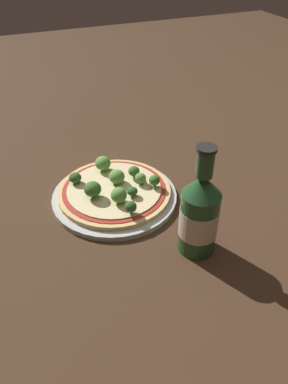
{
  "coord_description": "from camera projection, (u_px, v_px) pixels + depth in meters",
  "views": [
    {
      "loc": [
        0.61,
        -0.18,
        0.51
      ],
      "look_at": [
        0.07,
        0.04,
        0.06
      ],
      "focal_mm": 35.0,
      "sensor_mm": 36.0,
      "label": 1
    }
  ],
  "objects": [
    {
      "name": "broccoli_floret_7",
      "position": [
        131.0,
        207.0,
        0.73
      ],
      "size": [
        0.02,
        0.02,
        0.03
      ],
      "color": "#6B8E51",
      "rests_on": "pizza"
    },
    {
      "name": "broccoli_floret_4",
      "position": [
        93.0,
        189.0,
        0.77
      ],
      "size": [
        0.04,
        0.04,
        0.04
      ],
      "color": "#6B8E51",
      "rests_on": "pizza"
    },
    {
      "name": "plate",
      "position": [
        115.0,
        197.0,
        0.82
      ],
      "size": [
        0.27,
        0.27,
        0.01
      ],
      "color": "#B2B7B2",
      "rests_on": "ground_plane"
    },
    {
      "name": "beer_bottle",
      "position": [
        199.0,
        214.0,
        0.65
      ],
      "size": [
        0.07,
        0.07,
        0.22
      ],
      "color": "#234C28",
      "rests_on": "ground_plane"
    },
    {
      "name": "broccoli_floret_2",
      "position": [
        118.0,
        195.0,
        0.76
      ],
      "size": [
        0.03,
        0.03,
        0.03
      ],
      "color": "#6B8E51",
      "rests_on": "pizza"
    },
    {
      "name": "broccoli_floret_3",
      "position": [
        103.0,
        163.0,
        0.85
      ],
      "size": [
        0.04,
        0.04,
        0.03
      ],
      "color": "#6B8E51",
      "rests_on": "pizza"
    },
    {
      "name": "ground_plane",
      "position": [
        114.0,
        202.0,
        0.81
      ],
      "size": [
        3.0,
        3.0,
        0.0
      ],
      "primitive_type": "plane",
      "color": "#3D2819"
    },
    {
      "name": "broccoli_floret_1",
      "position": [
        154.0,
        180.0,
        0.8
      ],
      "size": [
        0.02,
        0.02,
        0.03
      ],
      "color": "#6B8E51",
      "rests_on": "pizza"
    },
    {
      "name": "broccoli_floret_5",
      "position": [
        134.0,
        171.0,
        0.83
      ],
      "size": [
        0.03,
        0.03,
        0.03
      ],
      "color": "#6B8E51",
      "rests_on": "pizza"
    },
    {
      "name": "pizza",
      "position": [
        114.0,
        191.0,
        0.81
      ],
      "size": [
        0.25,
        0.25,
        0.01
      ],
      "color": "tan",
      "rests_on": "plate"
    },
    {
      "name": "broccoli_floret_8",
      "position": [
        132.0,
        191.0,
        0.78
      ],
      "size": [
        0.02,
        0.02,
        0.02
      ],
      "color": "#6B8E51",
      "rests_on": "pizza"
    },
    {
      "name": "broccoli_floret_9",
      "position": [
        117.0,
        177.0,
        0.82
      ],
      "size": [
        0.03,
        0.03,
        0.03
      ],
      "color": "#6B8E51",
      "rests_on": "pizza"
    },
    {
      "name": "broccoli_floret_6",
      "position": [
        75.0,
        178.0,
        0.82
      ],
      "size": [
        0.03,
        0.03,
        0.02
      ],
      "color": "#6B8E51",
      "rests_on": "pizza"
    },
    {
      "name": "broccoli_floret_0",
      "position": [
        141.0,
        178.0,
        0.81
      ],
      "size": [
        0.02,
        0.02,
        0.03
      ],
      "color": "#6B8E51",
      "rests_on": "pizza"
    }
  ]
}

